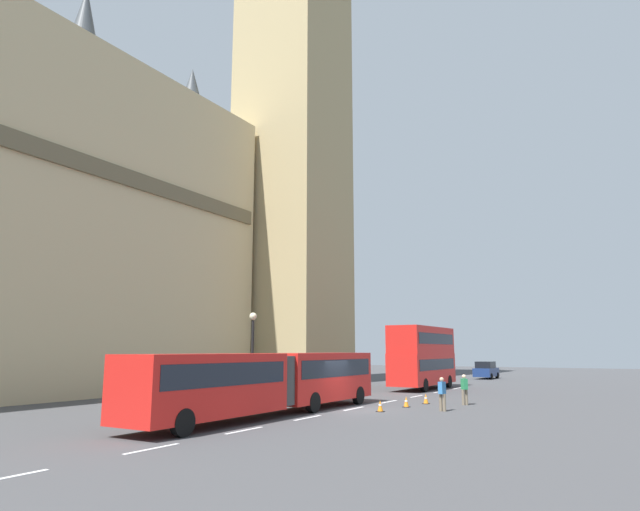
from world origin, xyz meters
The scene contains 12 objects.
ground_plane centered at (0.00, 0.00, 0.00)m, with size 160.00×160.00×0.00m, color #424244.
lane_centre_marking centered at (0.56, 0.00, 0.00)m, with size 39.00×0.16×0.01m.
clock_tower centered at (18.51, 15.98, 36.30)m, with size 10.53×10.53×68.91m.
articulated_bus centered at (-4.21, 1.99, 1.75)m, with size 16.93×2.54×2.90m.
double_decker_bus centered at (16.54, 2.00, 2.71)m, with size 9.05×2.54×4.90m.
sedan_lead centered at (35.39, 1.73, 0.91)m, with size 4.40×1.86×1.85m.
traffic_cone_west centered at (-0.03, -1.78, 0.28)m, with size 0.36×0.36×0.58m.
traffic_cone_middle centered at (2.71, -2.08, 0.28)m, with size 0.36×0.36×0.58m.
traffic_cone_east centered at (5.07, -2.34, 0.28)m, with size 0.36×0.36×0.58m.
street_lamp centered at (0.14, 6.50, 3.06)m, with size 0.44×0.44×5.27m.
pedestrian_near_cones centered at (1.75, -4.43, 0.91)m, with size 0.44×0.36×1.69m.
pedestrian_by_kerb centered at (5.50, -4.49, 0.91)m, with size 0.45×0.45×1.69m.
Camera 1 is at (-25.85, -13.61, 3.04)m, focal length 30.55 mm.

